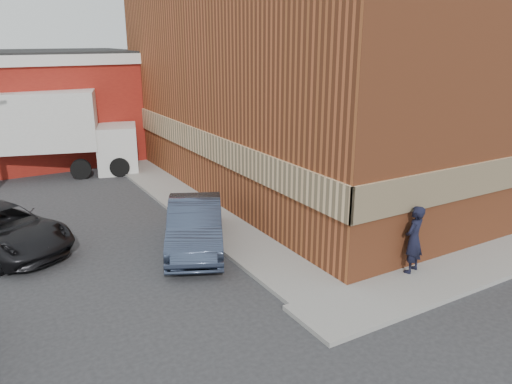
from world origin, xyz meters
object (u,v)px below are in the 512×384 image
brick_building (342,74)px  suv_a (0,229)px  man (414,239)px  sedan (195,225)px  box_truck (45,128)px

brick_building → suv_a: (-14.47, -1.74, -3.98)m
man → suv_a: (-9.52, 7.50, -0.37)m
sedan → suv_a: 5.89m
brick_building → man: size_ratio=9.66×
suv_a → box_truck: (2.71, 8.53, 1.56)m
sedan → box_truck: 11.70m
sedan → suv_a: sedan is taller
box_truck → man: bearing=-50.5°
sedan → brick_building: bearing=50.6°
sedan → box_truck: (-2.47, 11.34, 1.50)m
suv_a → brick_building: bearing=-19.4°
suv_a → box_truck: 9.08m
brick_building → man: 11.10m
sedan → man: bearing=-22.7°
man → suv_a: 12.13m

